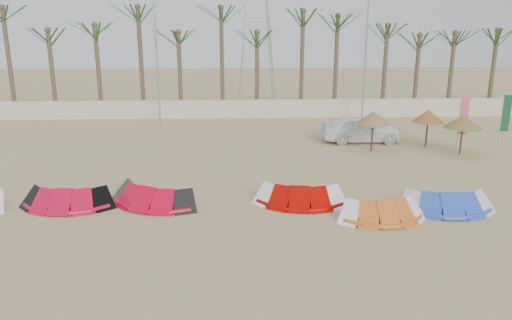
{
  "coord_description": "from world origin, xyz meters",
  "views": [
    {
      "loc": [
        -0.85,
        -13.92,
        6.95
      ],
      "look_at": [
        0.0,
        6.0,
        1.3
      ],
      "focal_mm": 35.0,
      "sensor_mm": 36.0,
      "label": 1
    }
  ],
  "objects_px": {
    "parasol_mid": "(463,122)",
    "parasol_right": "(428,116)",
    "kite_orange": "(381,207)",
    "parasol_left": "(373,118)",
    "kite_red_mid": "(153,192)",
    "kite_blue": "(444,199)",
    "kite_red_right": "(299,192)",
    "car": "(361,129)",
    "kite_red_left": "(69,195)"
  },
  "relations": [
    {
      "from": "parasol_left",
      "to": "parasol_right",
      "type": "xyz_separation_m",
      "value": [
        3.26,
        0.62,
        -0.05
      ]
    },
    {
      "from": "kite_red_right",
      "to": "kite_orange",
      "type": "relative_size",
      "value": 1.13
    },
    {
      "from": "kite_red_right",
      "to": "car",
      "type": "height_order",
      "value": "car"
    },
    {
      "from": "kite_red_right",
      "to": "kite_blue",
      "type": "height_order",
      "value": "same"
    },
    {
      "from": "kite_orange",
      "to": "parasol_mid",
      "type": "bearing_deg",
      "value": 51.75
    },
    {
      "from": "kite_red_mid",
      "to": "car",
      "type": "bearing_deg",
      "value": 42.26
    },
    {
      "from": "kite_red_right",
      "to": "car",
      "type": "bearing_deg",
      "value": 63.66
    },
    {
      "from": "kite_red_left",
      "to": "kite_blue",
      "type": "distance_m",
      "value": 14.33
    },
    {
      "from": "kite_red_mid",
      "to": "kite_red_left",
      "type": "bearing_deg",
      "value": -177.43
    },
    {
      "from": "kite_red_left",
      "to": "car",
      "type": "xyz_separation_m",
      "value": [
        13.77,
        9.73,
        0.36
      ]
    },
    {
      "from": "kite_red_right",
      "to": "parasol_mid",
      "type": "relative_size",
      "value": 1.71
    },
    {
      "from": "kite_red_left",
      "to": "kite_orange",
      "type": "xyz_separation_m",
      "value": [
        11.66,
        -1.78,
        -0.0
      ]
    },
    {
      "from": "parasol_right",
      "to": "car",
      "type": "bearing_deg",
      "value": 157.31
    },
    {
      "from": "kite_red_mid",
      "to": "car",
      "type": "relative_size",
      "value": 0.89
    },
    {
      "from": "kite_orange",
      "to": "parasol_left",
      "type": "height_order",
      "value": "parasol_left"
    },
    {
      "from": "kite_red_right",
      "to": "parasol_mid",
      "type": "xyz_separation_m",
      "value": [
        9.49,
        6.83,
        1.35
      ]
    },
    {
      "from": "kite_red_left",
      "to": "kite_red_right",
      "type": "bearing_deg",
      "value": -0.44
    },
    {
      "from": "kite_red_mid",
      "to": "kite_blue",
      "type": "xyz_separation_m",
      "value": [
        11.08,
        -1.18,
        -0.0
      ]
    },
    {
      "from": "kite_blue",
      "to": "car",
      "type": "height_order",
      "value": "car"
    },
    {
      "from": "kite_blue",
      "to": "parasol_left",
      "type": "distance_m",
      "value": 8.86
    },
    {
      "from": "kite_red_right",
      "to": "kite_red_mid",
      "type": "bearing_deg",
      "value": 177.87
    },
    {
      "from": "kite_orange",
      "to": "parasol_left",
      "type": "distance_m",
      "value": 9.84
    },
    {
      "from": "kite_red_mid",
      "to": "kite_orange",
      "type": "distance_m",
      "value": 8.67
    },
    {
      "from": "kite_blue",
      "to": "kite_red_right",
      "type": "bearing_deg",
      "value": 169.77
    },
    {
      "from": "kite_red_left",
      "to": "parasol_right",
      "type": "bearing_deg",
      "value": 25.91
    },
    {
      "from": "parasol_left",
      "to": "kite_red_mid",
      "type": "bearing_deg",
      "value": -144.69
    },
    {
      "from": "kite_red_mid",
      "to": "parasol_right",
      "type": "relative_size",
      "value": 1.9
    },
    {
      "from": "parasol_mid",
      "to": "kite_orange",
      "type": "bearing_deg",
      "value": -128.25
    },
    {
      "from": "kite_orange",
      "to": "parasol_left",
      "type": "xyz_separation_m",
      "value": [
        2.22,
        9.49,
        1.41
      ]
    },
    {
      "from": "kite_red_right",
      "to": "kite_orange",
      "type": "height_order",
      "value": "same"
    },
    {
      "from": "kite_red_left",
      "to": "kite_orange",
      "type": "distance_m",
      "value": 11.8
    },
    {
      "from": "kite_red_mid",
      "to": "parasol_mid",
      "type": "height_order",
      "value": "parasol_mid"
    },
    {
      "from": "kite_orange",
      "to": "kite_blue",
      "type": "height_order",
      "value": "same"
    },
    {
      "from": "kite_red_mid",
      "to": "parasol_left",
      "type": "relative_size",
      "value": 1.87
    },
    {
      "from": "kite_orange",
      "to": "parasol_left",
      "type": "bearing_deg",
      "value": 76.85
    },
    {
      "from": "car",
      "to": "kite_blue",
      "type": "bearing_deg",
      "value": -176.08
    },
    {
      "from": "kite_red_left",
      "to": "parasol_mid",
      "type": "distance_m",
      "value": 19.65
    },
    {
      "from": "parasol_mid",
      "to": "car",
      "type": "relative_size",
      "value": 0.46
    },
    {
      "from": "parasol_right",
      "to": "car",
      "type": "height_order",
      "value": "parasol_right"
    },
    {
      "from": "kite_red_mid",
      "to": "parasol_left",
      "type": "height_order",
      "value": "parasol_left"
    },
    {
      "from": "kite_red_left",
      "to": "parasol_left",
      "type": "distance_m",
      "value": 15.94
    },
    {
      "from": "parasol_right",
      "to": "kite_red_right",
      "type": "bearing_deg",
      "value": -134.41
    },
    {
      "from": "kite_red_right",
      "to": "parasol_right",
      "type": "height_order",
      "value": "parasol_right"
    },
    {
      "from": "parasol_left",
      "to": "kite_red_left",
      "type": "bearing_deg",
      "value": -150.98
    },
    {
      "from": "parasol_left",
      "to": "car",
      "type": "xyz_separation_m",
      "value": [
        -0.11,
        2.03,
        -1.05
      ]
    },
    {
      "from": "kite_red_left",
      "to": "kite_blue",
      "type": "relative_size",
      "value": 1.01
    },
    {
      "from": "kite_red_left",
      "to": "kite_red_mid",
      "type": "distance_m",
      "value": 3.21
    },
    {
      "from": "parasol_mid",
      "to": "parasol_right",
      "type": "height_order",
      "value": "parasol_right"
    },
    {
      "from": "kite_orange",
      "to": "parasol_mid",
      "type": "xyz_separation_m",
      "value": [
        6.74,
        8.55,
        1.35
      ]
    },
    {
      "from": "kite_orange",
      "to": "kite_blue",
      "type": "distance_m",
      "value": 2.73
    }
  ]
}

